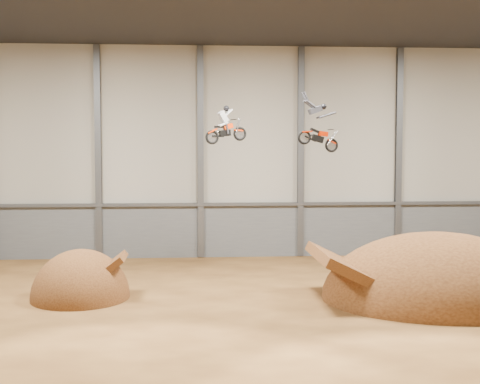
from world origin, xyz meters
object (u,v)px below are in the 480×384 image
Objects in this scene: takeoff_ramp at (81,298)px; fmx_rider_a at (227,123)px; fmx_rider_b at (316,123)px; landing_ramp at (437,299)px.

takeoff_ramp is 11.73m from fmx_rider_a.
fmx_rider_b reaches higher than fmx_rider_a.
fmx_rider_b is at bearing 161.93° from landing_ramp.
landing_ramp is at bearing -4.94° from takeoff_ramp.
landing_ramp is at bearing -43.26° from fmx_rider_a.
fmx_rider_a is 5.07m from fmx_rider_b.
takeoff_ramp is 0.49× the size of landing_ramp.
fmx_rider_b is at bearing 1.70° from takeoff_ramp.
takeoff_ramp is 1.89× the size of fmx_rider_b.
fmx_rider_a is at bearing 137.92° from fmx_rider_b.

